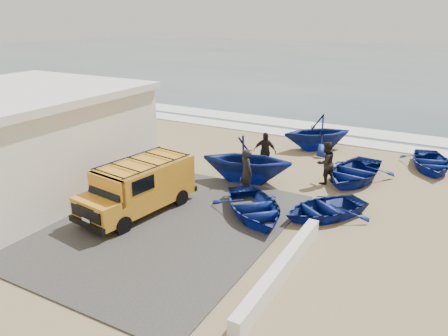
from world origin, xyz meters
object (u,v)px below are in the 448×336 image
at_px(boat_mid_left, 247,160).
at_px(fisherman_middle, 326,163).
at_px(parapet, 281,269).
at_px(boat_mid_right, 354,172).
at_px(boat_far_left, 317,132).
at_px(building, 16,140).
at_px(van, 140,186).
at_px(fisherman_back, 265,151).
at_px(boat_far_right, 431,162).
at_px(boat_near_left, 254,207).
at_px(boat_near_right, 324,208).
at_px(fisherman_front, 246,172).

relative_size(boat_mid_left, fisherman_middle, 2.08).
xyz_separation_m(parapet, boat_mid_right, (0.02, 8.79, 0.15)).
bearing_deg(boat_far_left, building, -79.70).
bearing_deg(van, fisherman_back, 79.17).
distance_m(parapet, van, 6.63).
relative_size(boat_mid_right, boat_far_right, 1.14).
xyz_separation_m(van, boat_mid_right, (6.41, 7.24, -0.65)).
bearing_deg(van, boat_mid_right, 56.80).
bearing_deg(boat_near_left, boat_far_right, 16.25).
height_order(boat_far_left, fisherman_back, boat_far_left).
bearing_deg(fisherman_middle, boat_far_right, 167.95).
height_order(parapet, boat_mid_left, boat_mid_left).
height_order(boat_near_right, boat_far_left, boat_far_left).
height_order(building, van, building).
height_order(building, boat_far_right, building).
distance_m(fisherman_front, fisherman_back, 3.14).
relative_size(boat_far_left, fisherman_middle, 1.96).
bearing_deg(boat_near_left, boat_mid_right, 23.91).
height_order(boat_far_left, fisherman_middle, boat_far_left).
relative_size(van, boat_mid_left, 1.22).
relative_size(van, fisherman_middle, 2.54).
height_order(parapet, boat_near_right, boat_near_right).
bearing_deg(building, boat_mid_left, 32.67).
bearing_deg(fisherman_back, boat_mid_left, -102.58).
relative_size(boat_near_left, fisherman_back, 2.00).
bearing_deg(boat_mid_right, parapet, -82.40).
relative_size(parapet, boat_mid_left, 1.49).
relative_size(boat_near_left, boat_mid_left, 0.94).
relative_size(boat_near_left, boat_near_right, 1.11).
bearing_deg(parapet, boat_mid_right, 89.88).
relative_size(boat_mid_left, boat_far_left, 1.06).
height_order(boat_far_right, fisherman_front, fisherman_front).
height_order(boat_near_right, fisherman_middle, fisherman_middle).
xyz_separation_m(parapet, boat_near_right, (-0.07, 4.47, 0.08)).
bearing_deg(parapet, boat_near_left, 126.33).
distance_m(building, fisherman_front, 9.85).
height_order(boat_mid_right, fisherman_back, fisherman_back).
relative_size(boat_near_left, fisherman_middle, 1.97).
xyz_separation_m(parapet, boat_mid_left, (-4.20, 6.32, 0.78)).
height_order(van, fisherman_back, van).
bearing_deg(fisherman_middle, boat_far_left, -127.24).
bearing_deg(boat_mid_left, fisherman_back, -17.28).
height_order(boat_far_left, fisherman_front, boat_far_left).
relative_size(boat_far_right, fisherman_back, 1.91).
distance_m(building, parapet, 12.68).
distance_m(boat_near_left, boat_mid_right, 6.05).
relative_size(boat_mid_left, fisherman_back, 2.12).
bearing_deg(boat_far_right, boat_mid_left, -154.51).
bearing_deg(van, boat_near_right, 33.13).
relative_size(van, boat_near_right, 1.43).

